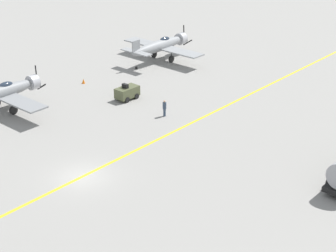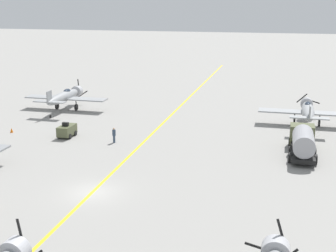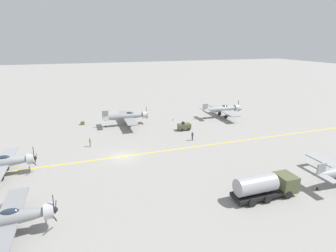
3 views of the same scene
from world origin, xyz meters
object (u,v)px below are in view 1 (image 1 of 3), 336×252
tow_tractor (127,92)px  ground_crew_walking (164,108)px  traffic_cone (83,81)px  airplane_far_left (161,46)px  airplane_mid_left (0,93)px

tow_tractor → ground_crew_walking: 6.10m
ground_crew_walking → traffic_cone: (-13.29, 0.90, -0.65)m
ground_crew_walking → airplane_far_left: bearing=133.0°
airplane_mid_left → airplane_far_left: same height
airplane_mid_left → traffic_cone: 11.06m
airplane_mid_left → tow_tractor: size_ratio=4.62×
ground_crew_walking → traffic_cone: ground_crew_walking is taller
ground_crew_walking → traffic_cone: size_ratio=3.09×
ground_crew_walking → traffic_cone: bearing=176.1°
traffic_cone → tow_tractor: bearing=-0.9°
tow_tractor → airplane_mid_left: bearing=-123.7°
airplane_far_left → traffic_cone: 12.38m
tow_tractor → ground_crew_walking: (6.04, -0.79, 0.14)m
airplane_mid_left → ground_crew_walking: size_ratio=7.06×
tow_tractor → ground_crew_walking: tow_tractor is taller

